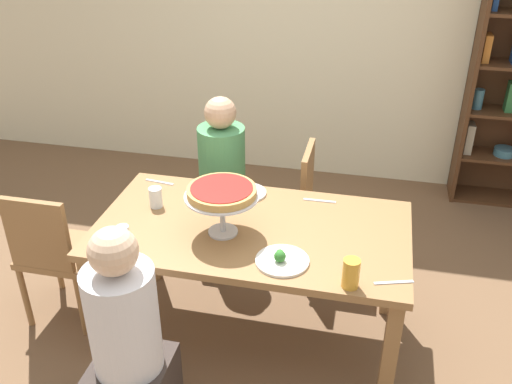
{
  "coord_description": "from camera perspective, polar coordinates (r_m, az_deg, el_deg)",
  "views": [
    {
      "loc": [
        0.56,
        -2.39,
        2.32
      ],
      "look_at": [
        0.0,
        0.1,
        0.89
      ],
      "focal_mm": 39.78,
      "sensor_mm": 36.0,
      "label": 1
    }
  ],
  "objects": [
    {
      "name": "dining_table",
      "position": [
        2.97,
        -0.43,
        -5.0
      ],
      "size": [
        1.61,
        0.88,
        0.74
      ],
      "color": "olive",
      "rests_on": "ground_plane"
    },
    {
      "name": "diner_near_left",
      "position": [
        2.62,
        -12.66,
        -15.85
      ],
      "size": [
        0.34,
        0.34,
        1.15
      ],
      "rotation": [
        0.0,
        0.0,
        1.57
      ],
      "color": "#382D28",
      "rests_on": "ground_plane"
    },
    {
      "name": "rear_partition",
      "position": [
        4.71,
        5.92,
        17.88
      ],
      "size": [
        8.0,
        0.12,
        2.8
      ],
      "primitive_type": "cube",
      "color": "beige",
      "rests_on": "ground_plane"
    },
    {
      "name": "chair_far_right",
      "position": [
        3.62,
        6.77,
        -1.43
      ],
      "size": [
        0.4,
        0.4,
        0.87
      ],
      "rotation": [
        0.0,
        0.0,
        -1.57
      ],
      "color": "olive",
      "rests_on": "ground_plane"
    },
    {
      "name": "salad_plate_far_diner",
      "position": [
        3.21,
        -1.01,
        0.18
      ],
      "size": [
        0.22,
        0.22,
        0.07
      ],
      "color": "white",
      "rests_on": "dining_table"
    },
    {
      "name": "ground_plane",
      "position": [
        3.38,
        -0.39,
        -14.11
      ],
      "size": [
        12.0,
        12.0,
        0.0
      ],
      "primitive_type": "plane",
      "color": "brown"
    },
    {
      "name": "salad_plate_near_diner",
      "position": [
        2.66,
        2.6,
        -6.81
      ],
      "size": [
        0.25,
        0.25,
        0.07
      ],
      "color": "white",
      "rests_on": "dining_table"
    },
    {
      "name": "diner_far_left",
      "position": [
        3.74,
        -3.35,
        -0.03
      ],
      "size": [
        0.34,
        0.34,
        1.15
      ],
      "rotation": [
        0.0,
        0.0,
        -1.57
      ],
      "color": "#382D28",
      "rests_on": "ground_plane"
    },
    {
      "name": "beer_glass_amber_tall",
      "position": [
        2.52,
        9.52,
        -8.07
      ],
      "size": [
        0.08,
        0.08,
        0.14
      ],
      "primitive_type": "cylinder",
      "color": "gold",
      "rests_on": "dining_table"
    },
    {
      "name": "cutlery_fork_far",
      "position": [
        2.62,
        13.68,
        -8.83
      ],
      "size": [
        0.18,
        0.07,
        0.0
      ],
      "primitive_type": "cube",
      "rotation": [
        0.0,
        0.0,
        0.31
      ],
      "color": "silver",
      "rests_on": "dining_table"
    },
    {
      "name": "deep_dish_pizza_stand",
      "position": [
        2.76,
        -3.46,
        -0.26
      ],
      "size": [
        0.37,
        0.37,
        0.26
      ],
      "color": "silver",
      "rests_on": "dining_table"
    },
    {
      "name": "water_glass_clear_near",
      "position": [
        2.81,
        -13.18,
        -4.42
      ],
      "size": [
        0.06,
        0.06,
        0.12
      ],
      "primitive_type": "cylinder",
      "color": "white",
      "rests_on": "dining_table"
    },
    {
      "name": "water_glass_clear_far",
      "position": [
        3.11,
        -10.05,
        -0.53
      ],
      "size": [
        0.07,
        0.07,
        0.11
      ],
      "primitive_type": "cylinder",
      "color": "white",
      "rests_on": "dining_table"
    },
    {
      "name": "cutlery_knife_near",
      "position": [
        3.16,
        6.41,
        -0.87
      ],
      "size": [
        0.18,
        0.02,
        0.0
      ],
      "primitive_type": "cube",
      "rotation": [
        0.0,
        0.0,
        3.16
      ],
      "color": "silver",
      "rests_on": "dining_table"
    },
    {
      "name": "cutlery_fork_near",
      "position": [
        3.38,
        -9.67,
        1.0
      ],
      "size": [
        0.18,
        0.04,
        0.0
      ],
      "primitive_type": "cube",
      "rotation": [
        0.0,
        0.0,
        3.01
      ],
      "color": "silver",
      "rests_on": "dining_table"
    },
    {
      "name": "chair_head_west",
      "position": [
        3.38,
        -19.65,
        -5.56
      ],
      "size": [
        0.4,
        0.4,
        0.87
      ],
      "color": "olive",
      "rests_on": "ground_plane"
    }
  ]
}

